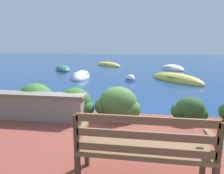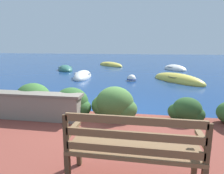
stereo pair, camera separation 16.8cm
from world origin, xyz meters
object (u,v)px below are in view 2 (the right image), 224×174
(rowboat_mid, at_px, (83,77))
(rowboat_outer, at_px, (175,69))
(rowboat_far, at_px, (65,70))
(rowboat_distant, at_px, (111,65))
(park_bench, at_px, (133,147))
(mooring_buoy, at_px, (131,79))
(rowboat_nearest, at_px, (178,80))

(rowboat_mid, bearing_deg, rowboat_outer, 123.10)
(rowboat_far, relative_size, rowboat_outer, 0.94)
(rowboat_outer, xyz_separation_m, rowboat_distant, (-5.58, 2.30, -0.01))
(rowboat_distant, bearing_deg, park_bench, 145.83)
(rowboat_mid, bearing_deg, mooring_buoy, 72.61)
(park_bench, xyz_separation_m, rowboat_mid, (-3.62, 9.16, -0.64))
(rowboat_nearest, distance_m, rowboat_outer, 5.37)
(rowboat_mid, xyz_separation_m, rowboat_distant, (0.42, 7.24, -0.01))
(rowboat_nearest, distance_m, rowboat_far, 8.64)
(rowboat_far, xyz_separation_m, mooring_buoy, (5.40, -3.79, 0.03))
(park_bench, distance_m, rowboat_mid, 9.87)
(rowboat_nearest, xyz_separation_m, rowboat_mid, (-5.43, 0.39, -0.00))
(rowboat_mid, bearing_deg, rowboat_nearest, 79.48)
(rowboat_outer, bearing_deg, mooring_buoy, -53.78)
(rowboat_mid, distance_m, mooring_buoy, 3.03)
(rowboat_outer, bearing_deg, park_bench, -34.63)
(rowboat_nearest, height_order, rowboat_distant, rowboat_nearest)
(park_bench, relative_size, rowboat_far, 0.63)
(park_bench, relative_size, mooring_buoy, 2.96)
(rowboat_outer, distance_m, mooring_buoy, 6.30)
(park_bench, distance_m, rowboat_nearest, 8.98)
(park_bench, xyz_separation_m, rowboat_outer, (2.39, 14.11, -0.64))
(rowboat_outer, bearing_deg, rowboat_mid, -75.55)
(rowboat_far, bearing_deg, park_bench, 174.35)
(rowboat_far, relative_size, mooring_buoy, 4.68)
(rowboat_far, xyz_separation_m, rowboat_outer, (8.43, 1.73, 0.00))
(park_bench, bearing_deg, rowboat_distant, 100.01)
(rowboat_far, distance_m, mooring_buoy, 6.60)
(rowboat_nearest, height_order, mooring_buoy, rowboat_nearest)
(rowboat_far, bearing_deg, mooring_buoy, -156.74)
(park_bench, bearing_deg, mooring_buoy, 93.28)
(rowboat_mid, distance_m, rowboat_outer, 7.78)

